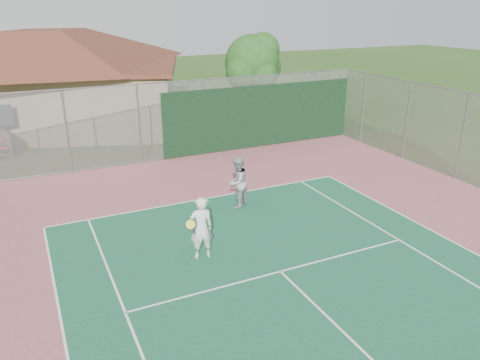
% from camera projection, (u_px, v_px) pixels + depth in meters
% --- Properties ---
extents(back_fence, '(20.08, 0.11, 3.53)m').
position_uv_depth(back_fence, '(206.00, 119.00, 21.60)').
color(back_fence, gray).
rests_on(back_fence, ground).
extents(side_fence_right, '(0.08, 9.00, 3.50)m').
position_uv_depth(side_fence_right, '(407.00, 121.00, 20.96)').
color(side_fence_right, gray).
rests_on(side_fence_right, ground).
extents(clubhouse, '(17.18, 14.14, 6.38)m').
position_uv_depth(clubhouse, '(49.00, 70.00, 26.10)').
color(clubhouse, tan).
rests_on(clubhouse, ground).
extents(tree, '(3.72, 3.52, 5.19)m').
position_uv_depth(tree, '(253.00, 64.00, 27.08)').
color(tree, '#3C2616').
rests_on(tree, ground).
extents(player_white_front, '(0.95, 0.73, 1.81)m').
position_uv_depth(player_white_front, '(201.00, 228.00, 12.80)').
color(player_white_front, silver).
rests_on(player_white_front, ground).
extents(player_grey_back, '(1.11, 1.05, 1.82)m').
position_uv_depth(player_grey_back, '(237.00, 183.00, 16.07)').
color(player_grey_back, '#9B9EA0').
rests_on(player_grey_back, ground).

